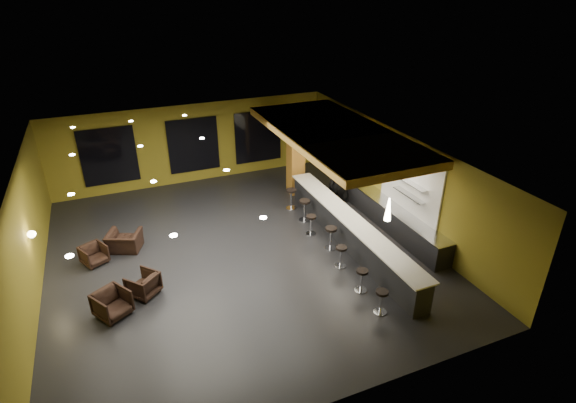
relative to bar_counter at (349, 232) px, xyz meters
name	(u,v)px	position (x,y,z in m)	size (l,w,h in m)	color
floor	(239,254)	(-3.65, 1.00, -0.55)	(12.00, 13.00, 0.10)	black
ceiling	(233,153)	(-3.65, 1.00, 3.05)	(12.00, 13.00, 0.10)	black
wall_back	(193,143)	(-3.65, 7.55, 1.25)	(12.00, 0.10, 3.50)	olive
wall_front	(333,345)	(-3.65, -5.55, 1.25)	(12.00, 0.10, 3.50)	olive
wall_left	(23,246)	(-9.70, 1.00, 1.25)	(0.10, 13.00, 3.50)	olive
wall_right	(395,177)	(2.40, 1.00, 1.25)	(0.10, 13.00, 3.50)	olive
wood_soffit	(335,134)	(0.35, 2.00, 2.86)	(3.60, 8.00, 0.28)	#BA8836
window_left	(109,156)	(-7.15, 7.44, 1.20)	(2.20, 0.06, 2.40)	black
window_center	(193,145)	(-3.65, 7.44, 1.20)	(2.20, 0.06, 2.40)	black
window_right	(258,137)	(-0.65, 7.44, 1.20)	(2.20, 0.06, 2.40)	black
tile_backsplash	(411,181)	(2.31, 0.00, 1.50)	(0.06, 3.20, 2.40)	white
bar_counter	(349,232)	(0.00, 0.00, 0.00)	(0.60, 8.00, 1.00)	black
bar_top	(350,219)	(0.00, 0.00, 0.52)	(0.78, 8.10, 0.05)	white
prep_counter	(390,217)	(2.00, 0.50, -0.07)	(0.70, 6.00, 0.86)	black
prep_top	(391,206)	(2.00, 0.50, 0.39)	(0.72, 6.00, 0.03)	silver
wall_shelf_lower	(409,195)	(2.17, -0.20, 1.10)	(0.30, 1.50, 0.03)	silver
wall_shelf_upper	(411,183)	(2.17, -0.20, 1.55)	(0.30, 1.50, 0.03)	silver
column	(296,154)	(0.00, 4.60, 1.25)	(0.60, 0.60, 3.50)	#A06823
wall_sconce	(31,234)	(-9.53, 1.50, 1.30)	(0.22, 0.22, 0.22)	#FFE5B2
pendant_0	(388,209)	(0.00, -2.00, 1.85)	(0.20, 0.20, 0.70)	white
pendant_1	(345,177)	(0.00, 0.50, 1.85)	(0.20, 0.20, 0.70)	white
pendant_2	(313,153)	(0.00, 3.00, 1.85)	(0.20, 0.20, 0.70)	white
staff_a	(338,185)	(1.07, 2.81, 0.41)	(0.67, 0.44, 1.83)	black
staff_b	(336,184)	(1.12, 3.06, 0.31)	(0.79, 0.61, 1.62)	black
staff_c	(343,181)	(1.41, 3.06, 0.41)	(0.89, 0.58, 1.82)	black
armchair_a	(112,304)	(-7.74, -0.67, -0.12)	(0.82, 0.84, 0.77)	black
armchair_b	(143,284)	(-6.86, -0.06, -0.14)	(0.76, 0.79, 0.71)	black
armchair_c	(94,255)	(-8.12, 2.19, -0.17)	(0.70, 0.72, 0.66)	black
armchair_d	(124,241)	(-7.15, 2.65, -0.16)	(1.05, 0.92, 0.68)	black
bar_stool_0	(381,299)	(-0.95, -3.40, -0.04)	(0.37, 0.37, 0.73)	silver
bar_stool_1	(362,278)	(-0.94, -2.36, -0.03)	(0.37, 0.37, 0.73)	silver
bar_stool_2	(341,254)	(-0.90, -1.04, -0.03)	(0.37, 0.37, 0.73)	silver
bar_stool_3	(331,235)	(-0.69, 0.04, 0.02)	(0.41, 0.41, 0.81)	silver
bar_stool_4	(311,222)	(-0.90, 1.16, -0.03)	(0.38, 0.38, 0.74)	silver
bar_stool_5	(305,208)	(-0.69, 2.17, 0.05)	(0.43, 0.43, 0.85)	silver
bar_stool_6	(291,196)	(-0.77, 3.26, 0.04)	(0.43, 0.43, 0.84)	silver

